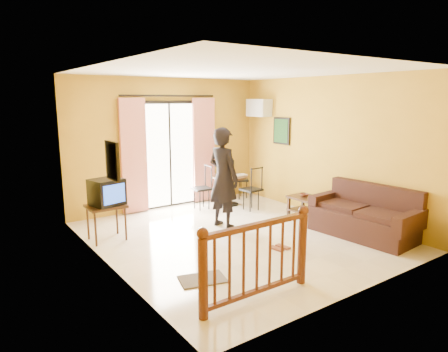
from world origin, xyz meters
TOP-DOWN VIEW (x-y plane):
  - ground at (0.00, 0.00)m, footprint 5.00×5.00m
  - room_shell at (0.00, 0.00)m, footprint 5.00×5.00m
  - balcony_door at (0.00, 2.43)m, footprint 2.25×0.14m
  - tv_table at (-1.90, 1.14)m, footprint 0.61×0.51m
  - television at (-1.87, 1.14)m, footprint 0.57×0.54m
  - picture_left at (-2.22, -0.20)m, footprint 0.05×0.42m
  - dining_table at (1.14, 1.79)m, footprint 0.80×0.80m
  - water_jug at (1.06, 1.82)m, footprint 0.16×0.16m
  - serving_tray at (1.37, 1.69)m, footprint 0.28×0.18m
  - dining_chairs at (1.14, 1.74)m, footprint 1.77×1.47m
  - air_conditioner at (2.09, 1.95)m, footprint 0.31×0.60m
  - botanical_print at (2.22, 1.30)m, footprint 0.05×0.50m
  - coffee_table at (1.85, 0.01)m, footprint 0.52×0.93m
  - bowl at (1.85, 0.20)m, footprint 0.23×0.23m
  - sofa at (1.86, -1.24)m, footprint 0.99×1.91m
  - standing_person at (0.12, 0.59)m, footprint 0.55×0.74m
  - stair_balustrade at (-1.15, -1.90)m, footprint 1.63×0.13m
  - doormat at (-1.41, -1.10)m, footprint 0.68×0.54m
  - sandals at (0.20, -0.86)m, footprint 0.27×0.26m

SIDE VIEW (x-z plane):
  - ground at x=0.00m, z-range 0.00..0.00m
  - dining_chairs at x=1.14m, z-range -0.47..0.47m
  - doormat at x=-1.41m, z-range 0.00..0.02m
  - sandals at x=0.20m, z-range 0.00..0.03m
  - coffee_table at x=1.85m, z-range 0.07..0.48m
  - sofa at x=1.86m, z-range -0.11..0.77m
  - bowl at x=1.85m, z-range 0.41..0.47m
  - dining_table at x=1.14m, z-range 0.19..0.86m
  - tv_table at x=-1.90m, z-range 0.23..0.83m
  - stair_balustrade at x=-1.15m, z-range 0.05..1.08m
  - serving_tray at x=1.37m, z-range 0.67..0.69m
  - water_jug at x=1.06m, z-range 0.67..0.97m
  - television at x=-1.87m, z-range 0.61..1.05m
  - standing_person at x=0.12m, z-range 0.00..1.86m
  - balcony_door at x=0.00m, z-range -0.04..2.42m
  - picture_left at x=-2.22m, z-range 1.29..1.81m
  - botanical_print at x=2.22m, z-range 1.35..1.95m
  - room_shell at x=0.00m, z-range -0.80..4.20m
  - air_conditioner at x=2.09m, z-range 1.95..2.35m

